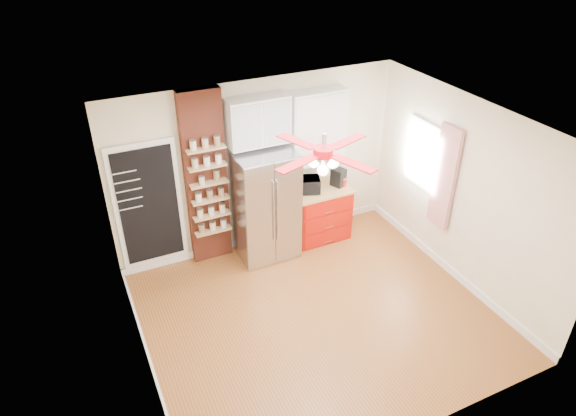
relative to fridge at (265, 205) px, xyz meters
name	(u,v)px	position (x,y,z in m)	size (l,w,h in m)	color
floor	(317,315)	(0.05, -1.63, -0.88)	(4.50, 4.50, 0.00)	#985026
ceiling	(325,129)	(0.05, -1.63, 1.83)	(4.50, 4.50, 0.00)	white
wall_back	(258,166)	(0.05, 0.37, 0.48)	(4.50, 0.02, 2.70)	#F5ECC5
wall_front	(424,343)	(0.05, -3.63, 0.48)	(4.50, 0.02, 2.70)	#F5ECC5
wall_left	(133,283)	(-2.20, -1.63, 0.48)	(0.02, 4.00, 2.70)	#F5ECC5
wall_right	(464,194)	(2.30, -1.63, 0.48)	(0.02, 4.00, 2.70)	#F5ECC5
chalkboard	(149,206)	(-1.65, 0.33, 0.23)	(0.95, 0.05, 1.95)	white
brick_pillar	(206,179)	(-0.80, 0.29, 0.48)	(0.60, 0.16, 2.70)	brown
fridge	(265,205)	(0.00, 0.00, 0.00)	(0.90, 0.70, 1.75)	#ACACB1
upper_glass_cabinet	(258,121)	(0.00, 0.20, 1.27)	(0.90, 0.35, 0.70)	white
red_cabinet	(319,213)	(0.97, 0.05, -0.42)	(0.94, 0.64, 0.90)	#AD1107
upper_shelf_unit	(317,127)	(0.97, 0.22, 1.00)	(0.90, 0.30, 1.15)	white
window	(424,155)	(2.28, -0.73, 0.68)	(0.04, 0.75, 1.05)	white
curtain	(444,177)	(2.23, -1.28, 0.57)	(0.06, 0.40, 1.55)	red
ceiling_fan	(324,152)	(0.05, -1.63, 1.55)	(1.40, 1.40, 0.44)	silver
toaster_oven	(306,185)	(0.72, 0.06, 0.14)	(0.43, 0.29, 0.24)	black
coffee_maker	(338,177)	(1.28, 0.03, 0.17)	(0.18, 0.20, 0.29)	black
canister_left	(343,182)	(1.34, -0.03, 0.09)	(0.09, 0.09, 0.13)	#B8100A
canister_right	(341,180)	(1.34, 0.05, 0.10)	(0.11, 0.11, 0.15)	red
pantry_jar_oats	(202,181)	(-0.90, 0.12, 0.56)	(0.08, 0.08, 0.12)	beige
pantry_jar_beans	(216,175)	(-0.67, 0.17, 0.57)	(0.10, 0.10, 0.14)	olive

